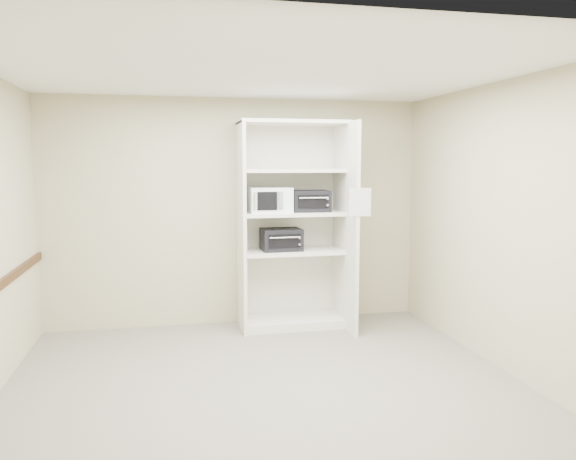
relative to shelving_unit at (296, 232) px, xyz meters
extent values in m
cube|color=slate|center=(-0.67, -1.70, -1.13)|extent=(4.50, 4.00, 0.01)
cube|color=white|center=(-0.67, -1.70, 1.57)|extent=(4.50, 4.00, 0.01)
cube|color=tan|center=(-0.67, 0.30, 0.22)|extent=(4.50, 0.02, 2.70)
cube|color=tan|center=(-0.67, -3.70, 0.22)|extent=(4.50, 0.02, 2.70)
cube|color=tan|center=(1.58, -1.70, 0.22)|extent=(0.02, 4.00, 2.70)
cube|color=silver|center=(-0.65, -0.02, 0.07)|extent=(0.04, 0.60, 2.40)
cube|color=silver|center=(0.55, -0.17, 0.07)|extent=(0.04, 0.90, 2.40)
cube|color=silver|center=(-0.05, 0.28, 0.07)|extent=(1.24, 0.02, 2.40)
cube|color=silver|center=(-0.05, 0.00, -1.08)|extent=(1.16, 0.56, 0.10)
cube|color=silver|center=(-0.05, 0.00, -0.23)|extent=(1.16, 0.56, 0.04)
cube|color=silver|center=(-0.05, 0.00, 0.22)|extent=(1.16, 0.56, 0.04)
cube|color=silver|center=(-0.05, 0.00, 0.72)|extent=(1.16, 0.56, 0.04)
cube|color=silver|center=(-0.05, 0.00, 1.27)|extent=(1.24, 0.60, 0.04)
cube|color=white|center=(-0.31, -0.03, 0.38)|extent=(0.48, 0.37, 0.29)
cube|color=black|center=(0.17, -0.02, 0.36)|extent=(0.45, 0.35, 0.25)
cube|color=black|center=(-0.18, -0.02, -0.08)|extent=(0.47, 0.36, 0.25)
cube|color=white|center=(0.57, -0.63, 0.38)|extent=(0.24, 0.02, 0.30)
camera|label=1|loc=(-1.47, -6.40, 0.81)|focal=35.00mm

